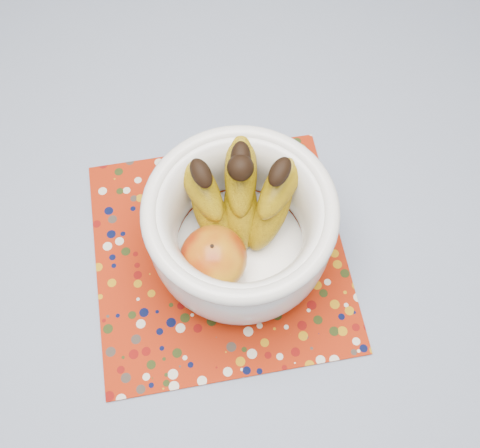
# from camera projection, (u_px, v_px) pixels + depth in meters

# --- Properties ---
(table) EXTENTS (1.20, 1.20, 0.75)m
(table) POSITION_uv_depth(u_px,v_px,m) (217.00, 227.00, 0.94)
(table) COLOR brown
(table) RESTS_ON ground
(tablecloth) EXTENTS (1.32, 1.32, 0.01)m
(tablecloth) POSITION_uv_depth(u_px,v_px,m) (215.00, 205.00, 0.86)
(tablecloth) COLOR slate
(tablecloth) RESTS_ON table
(placemat) EXTENTS (0.41, 0.41, 0.00)m
(placemat) POSITION_uv_depth(u_px,v_px,m) (220.00, 254.00, 0.82)
(placemat) COLOR #971F08
(placemat) RESTS_ON tablecloth
(fruit_bowl) EXTENTS (0.26, 0.26, 0.18)m
(fruit_bowl) POSITION_uv_depth(u_px,v_px,m) (240.00, 220.00, 0.75)
(fruit_bowl) COLOR white
(fruit_bowl) RESTS_ON placemat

